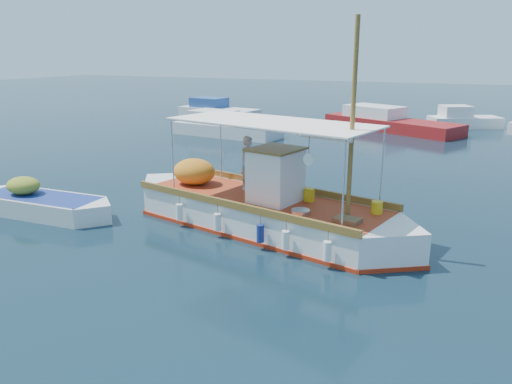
% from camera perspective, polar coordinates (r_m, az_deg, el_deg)
% --- Properties ---
extents(ground, '(160.00, 160.00, 0.00)m').
position_cam_1_polar(ground, '(14.96, 2.16, -5.31)').
color(ground, black).
rests_on(ground, ground).
extents(fishing_caique, '(10.35, 4.57, 6.48)m').
position_cam_1_polar(fishing_caique, '(15.72, 0.44, -2.04)').
color(fishing_caique, white).
rests_on(fishing_caique, ground).
extents(dinghy, '(5.83, 1.76, 1.42)m').
position_cam_1_polar(dinghy, '(18.59, -23.41, -1.42)').
color(dinghy, white).
rests_on(dinghy, ground).
extents(bg_boat_nw, '(7.46, 3.26, 1.80)m').
position_cam_1_polar(bg_boat_nw, '(33.22, -3.66, 7.31)').
color(bg_boat_nw, silver).
rests_on(bg_boat_nw, ground).
extents(bg_boat_n, '(10.17, 6.91, 1.80)m').
position_cam_1_polar(bg_boat_n, '(36.83, 14.78, 7.66)').
color(bg_boat_n, maroon).
rests_on(bg_boat_n, ground).
extents(bg_boat_far_w, '(7.39, 3.58, 1.80)m').
position_cam_1_polar(bg_boat_far_w, '(42.63, -4.50, 9.17)').
color(bg_boat_far_w, silver).
rests_on(bg_boat_far_w, ground).
extents(bg_boat_far_n, '(5.30, 3.95, 1.80)m').
position_cam_1_polar(bg_boat_far_n, '(39.52, 22.53, 7.51)').
color(bg_boat_far_n, silver).
rests_on(bg_boat_far_n, ground).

